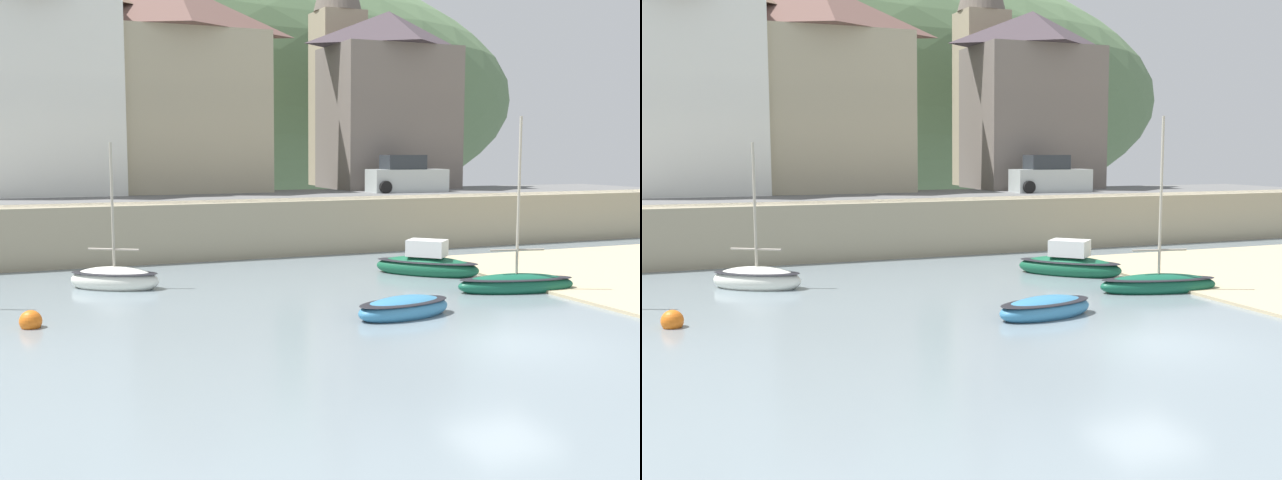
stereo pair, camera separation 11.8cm
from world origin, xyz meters
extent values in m
cube|color=gray|center=(0.00, 0.00, -0.03)|extent=(48.00, 40.00, 0.06)
cube|color=tan|center=(0.00, 17.00, 1.20)|extent=(48.00, 2.40, 2.40)
cube|color=#606060|center=(0.00, 20.70, 2.35)|extent=(48.00, 9.00, 0.10)
ellipsoid|color=#5B7951|center=(-3.15, 55.20, 9.44)|extent=(80.00, 44.00, 26.97)
cube|color=white|center=(-9.57, 25.20, 7.09)|extent=(7.86, 5.42, 9.38)
cube|color=tan|center=(-2.56, 25.20, 6.55)|extent=(8.89, 4.73, 8.30)
pyramid|color=brown|center=(-2.56, 25.20, 11.91)|extent=(9.19, 5.03, 2.43)
cube|color=slate|center=(9.68, 25.20, 6.43)|extent=(7.09, 5.12, 8.05)
pyramid|color=#43383E|center=(9.68, 25.20, 11.48)|extent=(7.39, 5.42, 2.06)
cube|color=tan|center=(8.20, 29.20, 7.71)|extent=(2.80, 2.80, 10.62)
ellipsoid|color=#165739|center=(3.33, 9.51, 0.24)|extent=(3.72, 3.80, 0.89)
ellipsoid|color=black|center=(3.33, 9.51, 0.49)|extent=(3.64, 3.73, 0.12)
cube|color=silver|center=(3.33, 9.51, 0.99)|extent=(1.65, 1.67, 0.61)
ellipsoid|color=white|center=(-7.80, 10.92, 0.26)|extent=(3.31, 2.75, 0.95)
ellipsoid|color=black|center=(-7.80, 10.92, 0.52)|extent=(3.24, 2.70, 0.12)
cylinder|color=#B2A893|center=(-7.80, 10.92, 2.80)|extent=(0.09, 0.09, 4.12)
cylinder|color=gray|center=(-7.80, 10.92, 1.32)|extent=(1.56, 1.02, 0.07)
ellipsoid|color=#13563D|center=(4.28, 5.35, 0.22)|extent=(4.11, 1.95, 0.78)
ellipsoid|color=black|center=(4.28, 5.35, 0.43)|extent=(4.03, 1.91, 0.12)
cylinder|color=#B2A893|center=(4.28, 5.35, 3.14)|extent=(0.09, 0.09, 5.07)
cylinder|color=gray|center=(4.28, 5.35, 1.38)|extent=(1.83, 0.46, 0.07)
ellipsoid|color=teal|center=(-0.91, 3.39, 0.21)|extent=(3.22, 1.85, 0.76)
ellipsoid|color=black|center=(-0.91, 3.39, 0.42)|extent=(3.15, 1.81, 0.12)
cube|color=#B2BAB9|center=(8.54, 20.70, 3.00)|extent=(4.22, 2.02, 1.20)
cube|color=#282D33|center=(8.29, 20.70, 3.95)|extent=(2.21, 1.66, 0.80)
cylinder|color=black|center=(10.19, 21.50, 2.72)|extent=(0.64, 0.22, 0.64)
cylinder|color=black|center=(10.19, 19.90, 2.72)|extent=(0.64, 0.22, 0.64)
cylinder|color=black|center=(6.89, 21.50, 2.72)|extent=(0.64, 0.22, 0.64)
cylinder|color=black|center=(6.89, 19.90, 2.72)|extent=(0.64, 0.22, 0.64)
sphere|color=orange|center=(-10.56, 5.86, 0.17)|extent=(0.58, 0.58, 0.58)
camera|label=1|loc=(-10.90, -15.04, 4.60)|focal=42.94mm
camera|label=2|loc=(-10.79, -15.09, 4.60)|focal=42.94mm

